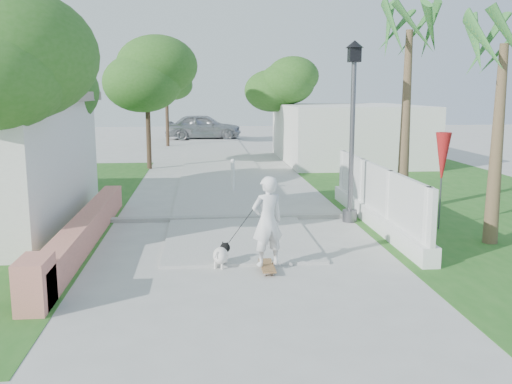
{
  "coord_description": "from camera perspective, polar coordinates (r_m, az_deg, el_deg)",
  "views": [
    {
      "loc": [
        -0.77,
        -8.22,
        3.25
      ],
      "look_at": [
        0.37,
        3.8,
        1.1
      ],
      "focal_mm": 40.0,
      "sensor_mm": 36.0,
      "label": 1
    }
  ],
  "objects": [
    {
      "name": "tree_left_mid",
      "position": [
        17.35,
        -21.52,
        10.22
      ],
      "size": [
        3.2,
        3.2,
        4.85
      ],
      "color": "#4C3826",
      "rests_on": "ground"
    },
    {
      "name": "tree_path_left",
      "position": [
        24.31,
        -10.84,
        11.27
      ],
      "size": [
        3.4,
        3.4,
        5.23
      ],
      "color": "#4C3826",
      "rests_on": "ground"
    },
    {
      "name": "patio_umbrella",
      "position": [
        13.98,
        18.15,
        3.17
      ],
      "size": [
        0.36,
        0.36,
        2.3
      ],
      "color": "#59595E",
      "rests_on": "ground"
    },
    {
      "name": "palm_near",
      "position": [
        13.0,
        23.51,
        12.38
      ],
      "size": [
        1.8,
        1.8,
        4.7
      ],
      "color": "brown",
      "rests_on": "ground"
    },
    {
      "name": "tree_path_far",
      "position": [
        34.26,
        -8.94,
        10.93
      ],
      "size": [
        3.2,
        3.2,
        5.17
      ],
      "color": "#4C3826",
      "rests_on": "ground"
    },
    {
      "name": "skateboarder",
      "position": [
        10.4,
        -0.0,
        -3.24
      ],
      "size": [
        1.19,
        0.95,
        1.75
      ],
      "rotation": [
        0.0,
        0.0,
        3.48
      ],
      "color": "olive",
      "rests_on": "ground"
    },
    {
      "name": "parked_car",
      "position": [
        38.91,
        -5.27,
        6.54
      ],
      "size": [
        5.16,
        2.33,
        1.72
      ],
      "primitive_type": "imported",
      "rotation": [
        0.0,
        0.0,
        1.51
      ],
      "color": "#A0A2A8",
      "rests_on": "ground"
    },
    {
      "name": "curb",
      "position": [
        14.6,
        -2.26,
        -2.58
      ],
      "size": [
        6.5,
        0.25,
        0.1
      ],
      "primitive_type": "cube",
      "color": "#999993",
      "rests_on": "ground"
    },
    {
      "name": "ground",
      "position": [
        8.87,
        -0.05,
        -11.4
      ],
      "size": [
        90.0,
        90.0,
        0.0
      ],
      "primitive_type": "plane",
      "color": "#B7B7B2",
      "rests_on": "ground"
    },
    {
      "name": "building_right",
      "position": [
        27.15,
        9.09,
        5.85
      ],
      "size": [
        6.0,
        8.0,
        2.6
      ],
      "primitive_type": "cube",
      "color": "silver",
      "rests_on": "ground"
    },
    {
      "name": "palm_far",
      "position": [
        15.72,
        15.06,
        14.26
      ],
      "size": [
        1.8,
        1.8,
        5.3
      ],
      "color": "brown",
      "rests_on": "ground"
    },
    {
      "name": "pink_wall",
      "position": [
        12.4,
        -17.07,
        -4.07
      ],
      "size": [
        0.45,
        8.2,
        0.8
      ],
      "color": "#DD8371",
      "rests_on": "ground"
    },
    {
      "name": "bollard",
      "position": [
        18.44,
        -2.34,
        1.77
      ],
      "size": [
        0.14,
        0.14,
        1.09
      ],
      "color": "white",
      "rests_on": "ground"
    },
    {
      "name": "lattice_fence",
      "position": [
        14.13,
        11.87,
        -1.17
      ],
      "size": [
        0.35,
        7.0,
        1.5
      ],
      "color": "white",
      "rests_on": "ground"
    },
    {
      "name": "tree_path_right",
      "position": [
        28.48,
        2.68,
        10.58
      ],
      "size": [
        3.0,
        3.0,
        4.79
      ],
      "color": "#4C3826",
      "rests_on": "ground"
    },
    {
      "name": "dog",
      "position": [
        10.72,
        -3.48,
        -6.24
      ],
      "size": [
        0.45,
        0.61,
        0.44
      ],
      "rotation": [
        0.0,
        0.0,
        -0.42
      ],
      "color": "white",
      "rests_on": "ground"
    },
    {
      "name": "street_lamp",
      "position": [
        14.23,
        9.61,
        6.63
      ],
      "size": [
        0.44,
        0.44,
        4.44
      ],
      "color": "#59595E",
      "rests_on": "ground"
    },
    {
      "name": "path_strip",
      "position": [
        28.41,
        -3.83,
        3.57
      ],
      "size": [
        3.2,
        36.0,
        0.06
      ],
      "primitive_type": "cube",
      "color": "#B7B7B2",
      "rests_on": "ground"
    },
    {
      "name": "grass_right",
      "position": [
        18.28,
        19.85,
        -0.74
      ],
      "size": [
        8.0,
        20.0,
        0.01
      ],
      "primitive_type": "cube",
      "color": "#245D1D",
      "rests_on": "ground"
    }
  ]
}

